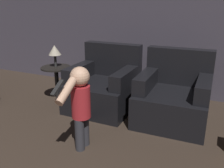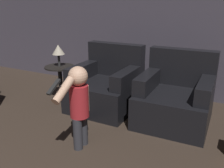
{
  "view_description": "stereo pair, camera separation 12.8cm",
  "coord_description": "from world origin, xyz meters",
  "views": [
    {
      "loc": [
        1.3,
        0.67,
        1.45
      ],
      "look_at": [
        0.21,
        3.06,
        0.56
      ],
      "focal_mm": 40.0,
      "sensor_mm": 36.0,
      "label": 1
    },
    {
      "loc": [
        1.41,
        0.73,
        1.45
      ],
      "look_at": [
        0.21,
        3.06,
        0.56
      ],
      "focal_mm": 40.0,
      "sensor_mm": 36.0,
      "label": 2
    }
  ],
  "objects": [
    {
      "name": "armchair_left",
      "position": [
        -0.16,
        3.6,
        0.3
      ],
      "size": [
        0.84,
        0.86,
        0.86
      ],
      "rotation": [
        0.0,
        0.0,
        -0.01
      ],
      "color": "black",
      "rests_on": "ground_plane"
    },
    {
      "name": "armchair_right",
      "position": [
        0.8,
        3.6,
        0.3
      ],
      "size": [
        0.86,
        0.87,
        0.86
      ],
      "rotation": [
        0.0,
        0.0,
        0.02
      ],
      "color": "black",
      "rests_on": "ground_plane"
    },
    {
      "name": "side_table",
      "position": [
        -0.92,
        3.54,
        0.42
      ],
      "size": [
        0.44,
        0.44,
        0.51
      ],
      "color": "black",
      "rests_on": "ground_plane"
    },
    {
      "name": "wall_back",
      "position": [
        0.0,
        4.5,
        1.3
      ],
      "size": [
        8.4,
        0.05,
        2.6
      ],
      "color": "#3D3842",
      "rests_on": "ground_plane"
    },
    {
      "name": "person_toddler",
      "position": [
        0.09,
        2.58,
        0.51
      ],
      "size": [
        0.19,
        0.59,
        0.86
      ],
      "rotation": [
        0.0,
        0.0,
        1.61
      ],
      "color": "#28282D",
      "rests_on": "ground_plane"
    },
    {
      "name": "lamp",
      "position": [
        -0.92,
        3.54,
        0.76
      ],
      "size": [
        0.18,
        0.18,
        0.32
      ],
      "color": "#262626",
      "rests_on": "side_table"
    }
  ]
}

